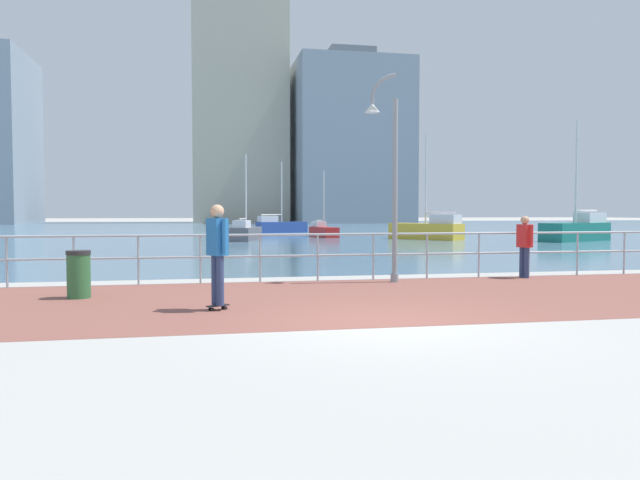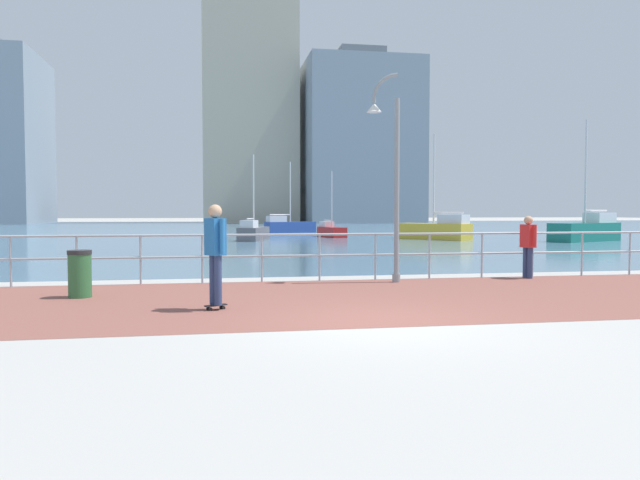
{
  "view_description": "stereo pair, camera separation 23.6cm",
  "coord_description": "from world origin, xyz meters",
  "views": [
    {
      "loc": [
        -2.77,
        -8.99,
        1.69
      ],
      "look_at": [
        -0.38,
        3.32,
        1.1
      ],
      "focal_mm": 34.29,
      "sensor_mm": 36.0,
      "label": 1
    },
    {
      "loc": [
        -2.54,
        -9.03,
        1.69
      ],
      "look_at": [
        -0.38,
        3.32,
        1.1
      ],
      "focal_mm": 34.29,
      "sensor_mm": 36.0,
      "label": 2
    }
  ],
  "objects": [
    {
      "name": "skateboarder",
      "position": [
        -2.51,
        1.52,
        1.09
      ],
      "size": [
        0.4,
        0.52,
        1.81
      ],
      "color": "black",
      "rests_on": "ground"
    },
    {
      "name": "bystander",
      "position": [
        5.27,
        5.18,
        0.92
      ],
      "size": [
        0.32,
        0.56,
        1.57
      ],
      "color": "navy",
      "rests_on": "ground"
    },
    {
      "name": "sailboat_red",
      "position": [
        -0.24,
        26.66,
        0.48
      ],
      "size": [
        2.13,
        3.73,
        5.0
      ],
      "color": "#595960",
      "rests_on": "ground"
    },
    {
      "name": "sailboat_ivory",
      "position": [
        5.11,
        30.43,
        0.41
      ],
      "size": [
        1.48,
        3.2,
        4.33
      ],
      "color": "#B21E1E",
      "rests_on": "ground"
    },
    {
      "name": "ground",
      "position": [
        0.0,
        40.0,
        0.0
      ],
      "size": [
        220.0,
        220.0,
        0.0
      ],
      "primitive_type": "plane",
      "color": "#ADAAA5"
    },
    {
      "name": "sailboat_gray",
      "position": [
        18.29,
        22.38,
        0.65
      ],
      "size": [
        5.05,
        3.38,
        6.83
      ],
      "color": "#197266",
      "rests_on": "ground"
    },
    {
      "name": "lamppost",
      "position": [
        1.59,
        4.98,
        2.73
      ],
      "size": [
        0.79,
        0.44,
        4.94
      ],
      "color": "gray",
      "rests_on": "ground"
    },
    {
      "name": "harbor_water",
      "position": [
        0.0,
        50.53,
        0.0
      ],
      "size": [
        180.0,
        88.0,
        0.0
      ],
      "primitive_type": "cube",
      "color": "slate",
      "rests_on": "ground"
    },
    {
      "name": "tower_concrete",
      "position": [
        2.99,
        84.32,
        19.51
      ],
      "size": [
        13.78,
        11.46,
        40.68
      ],
      "color": "#B2AD99",
      "rests_on": "ground"
    },
    {
      "name": "brick_paving",
      "position": [
        0.0,
        2.49,
        0.0
      ],
      "size": [
        28.0,
        6.08,
        0.01
      ],
      "primitive_type": "cube",
      "color": "brown",
      "rests_on": "ground"
    },
    {
      "name": "sailboat_yellow",
      "position": [
        3.38,
        39.29,
        0.54
      ],
      "size": [
        4.19,
        2.38,
        5.62
      ],
      "color": "#284799",
      "rests_on": "ground"
    },
    {
      "name": "trash_bin",
      "position": [
        -5.12,
        3.51,
        0.47
      ],
      "size": [
        0.46,
        0.46,
        0.93
      ],
      "color": "#2D6638",
      "rests_on": "ground"
    },
    {
      "name": "waterfront_railing",
      "position": [
        -0.0,
        5.53,
        0.8
      ],
      "size": [
        25.25,
        0.06,
        1.16
      ],
      "color": "#9EADB7",
      "rests_on": "ground"
    },
    {
      "name": "sailboat_blue",
      "position": [
        10.63,
        25.82,
        0.6
      ],
      "size": [
        3.84,
        4.43,
        6.33
      ],
      "color": "gold",
      "rests_on": "ground"
    },
    {
      "name": "tower_beige",
      "position": [
        19.11,
        80.08,
        11.98
      ],
      "size": [
        16.61,
        13.9,
        25.62
      ],
      "color": "#8493A3",
      "rests_on": "ground"
    }
  ]
}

